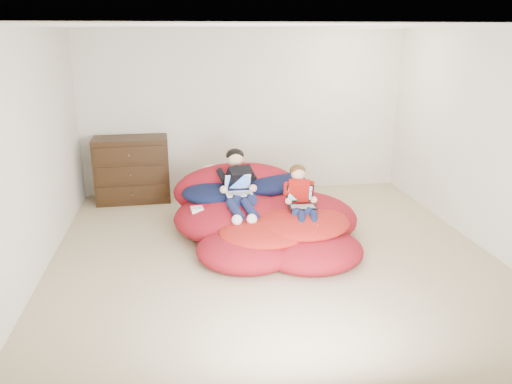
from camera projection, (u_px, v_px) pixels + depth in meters
name	position (u px, v px, depth m)	size (l,w,h in m)	color
room_shell	(272.00, 236.00, 5.71)	(5.10, 5.10, 2.77)	tan
dresser	(132.00, 169.00, 7.47)	(1.10, 0.62, 0.97)	black
beanbag_pile	(264.00, 217.00, 6.19)	(2.31, 2.38, 0.86)	#A91320
cream_pillow	(214.00, 174.00, 6.73)	(0.41, 0.26, 0.26)	white
older_boy	(238.00, 183.00, 6.16)	(0.41, 1.08, 0.68)	black
younger_boy	(301.00, 196.00, 5.89)	(0.31, 0.83, 0.61)	red
laptop_white	(239.00, 188.00, 6.11)	(0.33, 0.34, 0.22)	white
laptop_black	(301.00, 201.00, 5.89)	(0.33, 0.30, 0.23)	black
power_adapter	(197.00, 209.00, 5.98)	(0.14, 0.14, 0.05)	white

